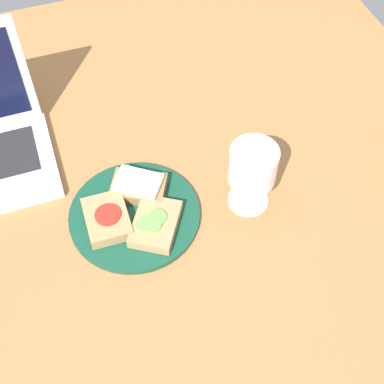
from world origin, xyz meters
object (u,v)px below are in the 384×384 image
Objects in this scene: plate at (135,215)px; sandwich_with_cucumber at (155,224)px; sandwich_with_cheese at (139,186)px; wine_glass at (253,168)px; sandwich_with_tomato at (107,218)px.

sandwich_with_cucumber is (2.70, -4.05, 1.62)cm from plate.
sandwich_with_cheese is (2.14, 4.39, 1.99)cm from plate.
wine_glass reaches higher than sandwich_with_cucumber.
sandwich_with_cucumber is 1.08× the size of sandwich_with_cheese.
sandwich_with_cucumber is 0.91× the size of wine_glass.
sandwich_with_tomato is (-6.99, -4.74, -0.21)cm from sandwich_with_cheese.
sandwich_with_cucumber is 19.17cm from wine_glass.
plate is 2.03× the size of sandwich_with_cheese.
plate is 22.54cm from wine_glass.
sandwich_with_tomato is at bearing -145.84° from sandwich_with_cheese.
sandwich_with_tomato is (-4.85, -0.36, 1.78)cm from plate.
plate is at bearing 170.46° from wine_glass.
sandwich_with_cheese is 21.05cm from wine_glass.
sandwich_with_cheese is 1.18× the size of sandwich_with_tomato.
plate is 5.18cm from sandwich_with_tomato.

